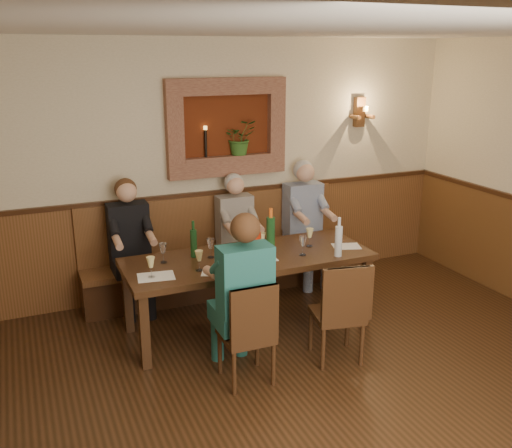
% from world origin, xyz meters
% --- Properties ---
extents(ground_plane, '(6.00, 6.00, 0.00)m').
position_xyz_m(ground_plane, '(0.00, 0.00, 0.00)').
color(ground_plane, black).
rests_on(ground_plane, ground).
extents(room_shell, '(6.04, 6.04, 2.82)m').
position_xyz_m(room_shell, '(0.00, 0.00, 1.89)').
color(room_shell, beige).
rests_on(room_shell, ground).
extents(wainscoting, '(6.02, 6.02, 1.15)m').
position_xyz_m(wainscoting, '(0.00, -0.00, 0.59)').
color(wainscoting, brown).
rests_on(wainscoting, ground).
extents(wall_niche, '(1.36, 0.30, 1.06)m').
position_xyz_m(wall_niche, '(0.24, 2.94, 1.81)').
color(wall_niche, '#561F0C').
rests_on(wall_niche, ground).
extents(wall_sconce, '(0.25, 0.20, 0.35)m').
position_xyz_m(wall_sconce, '(1.90, 2.93, 1.94)').
color(wall_sconce, brown).
rests_on(wall_sconce, ground).
extents(dining_table, '(2.40, 0.90, 0.75)m').
position_xyz_m(dining_table, '(0.00, 1.85, 0.68)').
color(dining_table, '#331A0F').
rests_on(dining_table, ground).
extents(bench, '(3.00, 0.45, 1.11)m').
position_xyz_m(bench, '(0.00, 2.79, 0.33)').
color(bench, '#381E0F').
rests_on(bench, ground).
extents(chair_near_left, '(0.41, 0.41, 0.91)m').
position_xyz_m(chair_near_left, '(-0.39, 0.95, 0.26)').
color(chair_near_left, '#331A0F').
rests_on(chair_near_left, ground).
extents(chair_near_right, '(0.49, 0.49, 0.94)m').
position_xyz_m(chair_near_right, '(0.48, 0.97, 0.27)').
color(chair_near_right, '#331A0F').
rests_on(chair_near_right, ground).
extents(person_bench_left, '(0.42, 0.51, 1.41)m').
position_xyz_m(person_bench_left, '(-0.97, 2.69, 0.58)').
color(person_bench_left, black).
rests_on(person_bench_left, ground).
extents(person_bench_mid, '(0.40, 0.49, 1.37)m').
position_xyz_m(person_bench_mid, '(0.21, 2.69, 0.56)').
color(person_bench_mid, '#5F5956').
rests_on(person_bench_mid, ground).
extents(person_bench_right, '(0.43, 0.53, 1.46)m').
position_xyz_m(person_bench_right, '(1.07, 2.69, 0.60)').
color(person_bench_right, navy).
rests_on(person_bench_right, ground).
extents(person_chair_front, '(0.43, 0.53, 1.46)m').
position_xyz_m(person_chair_front, '(-0.39, 1.07, 0.60)').
color(person_chair_front, '#1C4E62').
rests_on(person_chair_front, ground).
extents(spittoon_bucket, '(0.22, 0.22, 0.24)m').
position_xyz_m(spittoon_bucket, '(0.02, 1.86, 0.87)').
color(spittoon_bucket, red).
rests_on(spittoon_bucket, dining_table).
extents(wine_bottle_green_a, '(0.10, 0.10, 0.45)m').
position_xyz_m(wine_bottle_green_a, '(0.24, 1.86, 0.94)').
color(wine_bottle_green_a, '#19471E').
rests_on(wine_bottle_green_a, dining_table).
extents(wine_bottle_green_b, '(0.07, 0.07, 0.36)m').
position_xyz_m(wine_bottle_green_b, '(-0.49, 2.04, 0.89)').
color(wine_bottle_green_b, '#19471E').
rests_on(wine_bottle_green_b, dining_table).
extents(water_bottle, '(0.08, 0.08, 0.39)m').
position_xyz_m(water_bottle, '(0.80, 1.52, 0.91)').
color(water_bottle, silver).
rests_on(water_bottle, dining_table).
extents(tasting_sheet_a, '(0.35, 0.27, 0.00)m').
position_xyz_m(tasting_sheet_a, '(-0.95, 1.69, 0.75)').
color(tasting_sheet_a, white).
rests_on(tasting_sheet_a, dining_table).
extents(tasting_sheet_b, '(0.27, 0.20, 0.00)m').
position_xyz_m(tasting_sheet_b, '(0.10, 1.72, 0.75)').
color(tasting_sheet_b, white).
rests_on(tasting_sheet_b, dining_table).
extents(tasting_sheet_c, '(0.32, 0.27, 0.00)m').
position_xyz_m(tasting_sheet_c, '(1.02, 1.73, 0.75)').
color(tasting_sheet_c, white).
rests_on(tasting_sheet_c, dining_table).
extents(tasting_sheet_d, '(0.30, 0.26, 0.00)m').
position_xyz_m(tasting_sheet_d, '(-0.43, 1.57, 0.75)').
color(tasting_sheet_d, white).
rests_on(tasting_sheet_d, dining_table).
extents(wine_glass_0, '(0.08, 0.08, 0.19)m').
position_xyz_m(wine_glass_0, '(-0.99, 1.68, 0.85)').
color(wine_glass_0, '#F0E18F').
rests_on(wine_glass_0, dining_table).
extents(wine_glass_1, '(0.08, 0.08, 0.19)m').
position_xyz_m(wine_glass_1, '(-0.35, 1.96, 0.85)').
color(wine_glass_1, white).
rests_on(wine_glass_1, dining_table).
extents(wine_glass_2, '(0.08, 0.08, 0.19)m').
position_xyz_m(wine_glass_2, '(-0.80, 2.01, 0.85)').
color(wine_glass_2, white).
rests_on(wine_glass_2, dining_table).
extents(wine_glass_3, '(0.08, 0.08, 0.19)m').
position_xyz_m(wine_glass_3, '(0.18, 1.93, 0.85)').
color(wine_glass_3, '#F0E18F').
rests_on(wine_glass_3, dining_table).
extents(wine_glass_4, '(0.08, 0.08, 0.19)m').
position_xyz_m(wine_glass_4, '(0.49, 1.67, 0.85)').
color(wine_glass_4, white).
rests_on(wine_glass_4, dining_table).
extents(wine_glass_5, '(0.08, 0.08, 0.19)m').
position_xyz_m(wine_glass_5, '(-0.55, 1.68, 0.85)').
color(wine_glass_5, '#F0E18F').
rests_on(wine_glass_5, dining_table).
extents(wine_glass_6, '(0.08, 0.08, 0.19)m').
position_xyz_m(wine_glass_6, '(-0.08, 1.71, 0.85)').
color(wine_glass_6, '#F0E18F').
rests_on(wine_glass_6, dining_table).
extents(wine_glass_7, '(0.08, 0.08, 0.19)m').
position_xyz_m(wine_glass_7, '(0.68, 1.87, 0.85)').
color(wine_glass_7, '#F0E18F').
rests_on(wine_glass_7, dining_table).
extents(wine_glass_8, '(0.08, 0.08, 0.19)m').
position_xyz_m(wine_glass_8, '(-0.16, 1.56, 0.85)').
color(wine_glass_8, '#F0E18F').
rests_on(wine_glass_8, dining_table).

